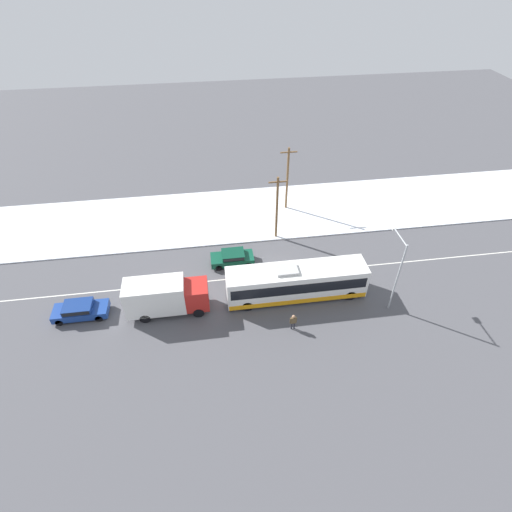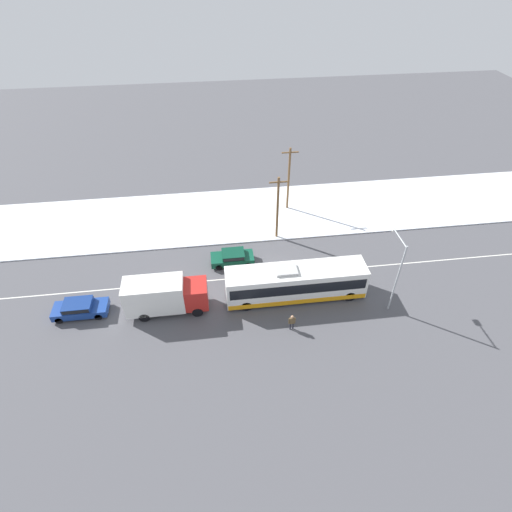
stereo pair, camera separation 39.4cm
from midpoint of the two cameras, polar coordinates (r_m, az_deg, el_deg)
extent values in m
plane|color=#4C4C51|center=(37.35, 2.21, -2.70)|extent=(120.00, 120.00, 0.00)
cube|color=silver|center=(45.41, -0.04, 6.22)|extent=(80.00, 10.51, 0.12)
cube|color=silver|center=(37.35, 2.21, -2.70)|extent=(60.00, 0.12, 0.00)
cube|color=white|center=(34.41, 5.45, -3.67)|extent=(12.00, 2.55, 2.75)
cube|color=black|center=(34.19, 5.48, -3.27)|extent=(11.52, 2.57, 1.05)
cube|color=orange|center=(35.20, 5.33, -5.00)|extent=(11.88, 2.57, 0.50)
cube|color=#B2B2B2|center=(33.23, 4.09, -1.97)|extent=(1.80, 1.40, 0.24)
cylinder|color=black|center=(35.64, 12.99, -5.46)|extent=(1.00, 0.28, 1.00)
cylinder|color=black|center=(37.14, 11.91, -3.00)|extent=(1.00, 0.28, 1.00)
cylinder|color=black|center=(33.87, -1.60, -7.14)|extent=(1.00, 0.28, 1.00)
cylinder|color=black|center=(35.44, -2.04, -4.47)|extent=(1.00, 0.28, 1.00)
cube|color=silver|center=(33.82, -14.54, -5.57)|extent=(4.85, 2.30, 2.72)
cube|color=red|center=(33.69, -8.77, -5.46)|extent=(1.90, 2.18, 2.12)
cube|color=black|center=(33.35, -7.24, -4.81)|extent=(0.06, 1.96, 0.93)
cylinder|color=black|center=(33.78, -8.54, -8.00)|extent=(0.90, 0.26, 0.90)
cylinder|color=black|center=(35.19, -8.63, -5.55)|extent=(0.90, 0.26, 0.90)
cylinder|color=black|center=(34.29, -15.87, -8.55)|extent=(0.90, 0.26, 0.90)
cylinder|color=black|center=(35.67, -15.63, -6.11)|extent=(0.90, 0.26, 0.90)
cube|color=#0F4733|center=(38.27, -3.72, -0.42)|extent=(4.08, 1.80, 0.65)
cube|color=#0D3C2B|center=(37.92, -3.60, 0.23)|extent=(2.12, 1.66, 0.46)
cube|color=black|center=(37.91, -3.60, 0.24)|extent=(1.95, 1.69, 0.36)
cylinder|color=black|center=(37.79, -5.61, -1.64)|extent=(0.64, 0.22, 0.64)
cylinder|color=black|center=(38.99, -5.77, -0.11)|extent=(0.64, 0.22, 0.64)
cylinder|color=black|center=(37.91, -1.43, -1.25)|extent=(0.64, 0.22, 0.64)
cylinder|color=black|center=(39.11, -1.71, 0.26)|extent=(0.64, 0.22, 0.64)
cube|color=navy|center=(36.51, -24.01, -7.20)|extent=(4.43, 1.80, 0.64)
cube|color=navy|center=(36.17, -24.41, -6.61)|extent=(2.30, 1.66, 0.46)
cube|color=black|center=(36.17, -24.41, -6.60)|extent=(2.12, 1.69, 0.37)
cylinder|color=black|center=(35.69, -21.82, -8.23)|extent=(0.64, 0.22, 0.64)
cylinder|color=black|center=(36.75, -21.45, -6.42)|extent=(0.64, 0.22, 0.64)
cylinder|color=black|center=(36.69, -26.56, -8.46)|extent=(0.64, 0.22, 0.64)
cylinder|color=black|center=(37.72, -26.05, -6.69)|extent=(0.64, 0.22, 0.64)
cylinder|color=#23232D|center=(32.71, 4.74, -9.90)|extent=(0.11, 0.11, 0.73)
cylinder|color=#23232D|center=(32.75, 5.13, -9.85)|extent=(0.11, 0.11, 0.73)
cube|color=brown|center=(32.22, 5.00, -9.11)|extent=(0.38, 0.21, 0.60)
sphere|color=tan|center=(31.90, 5.04, -8.61)|extent=(0.25, 0.25, 0.25)
cylinder|color=brown|center=(32.21, 4.58, -9.20)|extent=(0.10, 0.10, 0.57)
cylinder|color=brown|center=(32.29, 5.41, -9.10)|extent=(0.10, 0.10, 0.57)
cylinder|color=#9EA3A8|center=(33.84, 19.20, -3.05)|extent=(0.14, 0.14, 6.85)
cylinder|color=#9EA3A8|center=(32.69, 19.56, 2.66)|extent=(0.10, 2.54, 0.10)
cube|color=silver|center=(33.62, 18.70, 3.87)|extent=(0.36, 0.60, 0.16)
cylinder|color=brown|center=(39.84, 2.71, 6.76)|extent=(0.24, 0.24, 7.01)
cube|color=brown|center=(38.28, 2.85, 10.52)|extent=(1.80, 0.12, 0.12)
cylinder|color=brown|center=(44.50, 4.23, 10.84)|extent=(0.24, 0.24, 7.41)
cube|color=brown|center=(43.04, 4.44, 14.57)|extent=(1.80, 0.12, 0.12)
camera|label=1|loc=(0.20, -90.30, -0.26)|focal=28.00mm
camera|label=2|loc=(0.20, 89.70, 0.26)|focal=28.00mm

